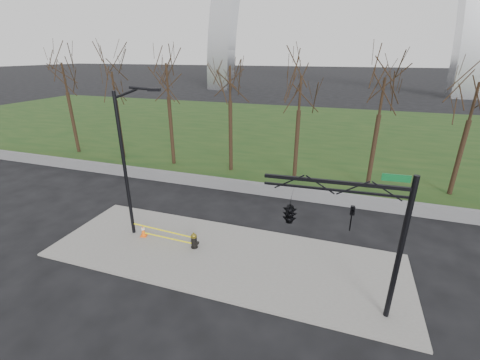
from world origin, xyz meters
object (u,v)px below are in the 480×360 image
(traffic_signal_mast, at_px, (311,214))
(street_light, at_px, (127,156))
(fire_hydrant, at_px, (194,241))
(traffic_cone, at_px, (143,231))

(traffic_signal_mast, bearing_deg, street_light, 162.94)
(fire_hydrant, relative_size, traffic_signal_mast, 0.15)
(traffic_cone, bearing_deg, street_light, 158.54)
(traffic_cone, height_order, street_light, street_light)
(street_light, height_order, traffic_signal_mast, street_light)
(traffic_cone, distance_m, traffic_signal_mast, 10.15)
(street_light, bearing_deg, traffic_cone, -36.67)
(fire_hydrant, bearing_deg, traffic_signal_mast, -0.22)
(traffic_cone, bearing_deg, fire_hydrant, -2.03)
(street_light, bearing_deg, fire_hydrant, -20.20)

